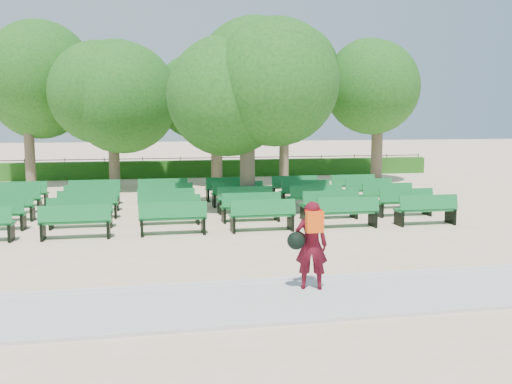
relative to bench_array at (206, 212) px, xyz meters
The scene contains 9 objects.
ground 2.15m from the bench_array, 62.33° to the right, with size 120.00×120.00×0.00m, color beige.
paving 9.36m from the bench_array, 83.88° to the right, with size 30.00×2.20×0.06m, color beige.
curb 8.21m from the bench_array, 83.02° to the right, with size 30.00×0.12×0.10m, color silver.
hedge 12.14m from the bench_array, 85.28° to the left, with size 26.00×0.70×0.90m, color #225B17.
fence 12.54m from the bench_array, 85.44° to the left, with size 26.00×0.10×1.02m, color black, non-canonical shape.
tree_line 8.16m from the bench_array, 82.98° to the left, with size 21.80×6.80×7.04m, color #205C18, non-canonical shape.
bench_array is the anchor object (origin of this frame).
tree_among 4.43m from the bench_array, ahead, with size 4.57×4.57×6.36m.
person 8.90m from the bench_array, 83.88° to the right, with size 0.81×0.53×1.64m.
Camera 1 is at (-3.03, -16.71, 3.20)m, focal length 40.00 mm.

